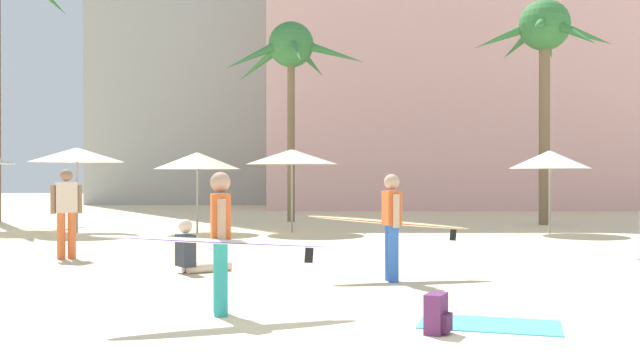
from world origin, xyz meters
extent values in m
cube|color=beige|center=(7.14, 31.34, 6.51)|extent=(20.72, 9.40, 13.02)
cylinder|color=brown|center=(6.79, 17.54, 3.35)|extent=(0.36, 0.36, 6.70)
sphere|color=#387A3D|center=(6.79, 17.54, 6.70)|extent=(1.70, 1.70, 1.70)
cone|color=#387A3D|center=(8.17, 17.64, 6.39)|extent=(2.04, 0.52, 0.96)
cone|color=#387A3D|center=(7.34, 18.77, 6.30)|extent=(1.15, 1.96, 1.13)
cone|color=#387A3D|center=(6.30, 18.79, 6.31)|extent=(1.08, 1.99, 1.12)
cone|color=#387A3D|center=(5.45, 17.75, 6.34)|extent=(2.03, 0.67, 1.06)
cone|color=#387A3D|center=(6.21, 16.28, 6.44)|extent=(1.20, 1.99, 0.87)
cone|color=#387A3D|center=(7.39, 16.39, 6.20)|extent=(1.22, 1.88, 1.31)
cylinder|color=brown|center=(-1.77, 19.20, 3.18)|extent=(0.27, 0.27, 6.35)
sphere|color=#387A3D|center=(-1.77, 19.20, 6.35)|extent=(1.62, 1.62, 1.62)
cone|color=#387A3D|center=(-0.28, 18.91, 5.99)|extent=(2.37, 0.79, 1.06)
cone|color=#387A3D|center=(-1.10, 20.54, 5.94)|extent=(1.36, 2.24, 1.15)
cone|color=#387A3D|center=(-2.96, 19.99, 5.78)|extent=(2.05, 1.53, 1.46)
cone|color=#387A3D|center=(-3.06, 18.52, 5.83)|extent=(2.16, 1.37, 1.37)
cone|color=#387A3D|center=(-1.53, 17.74, 5.86)|extent=(0.73, 2.31, 1.30)
cylinder|color=gray|center=(-1.55, 14.29, 1.21)|extent=(0.06, 0.06, 2.41)
cone|color=beige|center=(-1.55, 14.29, 2.19)|extent=(2.69, 2.69, 0.44)
cylinder|color=gray|center=(-4.28, 14.25, 1.16)|extent=(0.06, 0.06, 2.33)
cone|color=beige|center=(-4.28, 14.25, 2.08)|extent=(2.48, 2.48, 0.49)
cylinder|color=gray|center=(5.80, 13.92, 1.18)|extent=(0.06, 0.06, 2.37)
cone|color=white|center=(5.80, 13.92, 2.11)|extent=(2.27, 2.27, 0.52)
cylinder|color=gray|center=(-7.69, 14.04, 1.23)|extent=(0.06, 0.06, 2.45)
cone|color=white|center=(-7.69, 14.04, 2.25)|extent=(2.66, 2.66, 0.41)
cube|color=#4CC6D6|center=(1.14, 1.59, 0.01)|extent=(1.69, 1.22, 0.01)
cube|color=#5E2859|center=(0.48, 1.17, 0.21)|extent=(0.29, 0.35, 0.42)
cube|color=#4B2047|center=(0.59, 1.11, 0.13)|extent=(0.15, 0.22, 0.18)
cylinder|color=beige|center=(-2.73, 6.02, 0.08)|extent=(0.75, 0.58, 0.16)
cylinder|color=beige|center=(-2.62, 5.86, 0.08)|extent=(0.75, 0.58, 0.16)
cube|color=#333842|center=(-3.01, 5.72, 0.39)|extent=(0.41, 0.45, 0.54)
sphere|color=beige|center=(-3.01, 5.72, 0.80)|extent=(0.33, 0.33, 0.24)
cylinder|color=blue|center=(0.40, 4.72, 0.44)|extent=(0.19, 0.19, 0.88)
cylinder|color=blue|center=(0.37, 4.92, 0.44)|extent=(0.19, 0.19, 0.88)
cube|color=orange|center=(0.38, 4.82, 1.15)|extent=(0.29, 0.43, 0.53)
sphere|color=#D1A889|center=(0.38, 4.82, 1.56)|extent=(0.28, 0.28, 0.24)
cylinder|color=#D1A889|center=(0.43, 4.57, 1.11)|extent=(0.12, 0.12, 0.51)
cylinder|color=#D1A889|center=(0.34, 5.06, 1.11)|extent=(0.12, 0.12, 0.51)
ellipsoid|color=beige|center=(0.38, 5.12, 0.90)|extent=(2.68, 0.69, 0.29)
ellipsoid|color=#B1301F|center=(0.38, 5.12, 0.90)|extent=(2.69, 0.71, 0.26)
cube|color=black|center=(1.43, 5.26, 0.69)|extent=(0.12, 0.03, 0.19)
cylinder|color=teal|center=(-1.89, 2.07, 0.45)|extent=(0.19, 0.19, 0.90)
cylinder|color=teal|center=(-1.93, 2.26, 0.45)|extent=(0.19, 0.19, 0.90)
cube|color=orange|center=(-1.91, 2.17, 1.17)|extent=(0.29, 0.44, 0.53)
sphere|color=tan|center=(-1.91, 2.17, 1.58)|extent=(0.28, 0.28, 0.24)
cylinder|color=tan|center=(-1.87, 1.92, 1.13)|extent=(0.12, 0.12, 0.51)
cylinder|color=tan|center=(-1.96, 2.41, 1.13)|extent=(0.12, 0.12, 0.51)
ellipsoid|color=white|center=(-1.91, 1.87, 0.90)|extent=(2.74, 1.15, 0.25)
ellipsoid|color=#511DBE|center=(-1.91, 1.87, 0.90)|extent=(2.76, 1.17, 0.23)
cube|color=black|center=(-0.87, 2.20, 0.70)|extent=(0.11, 0.05, 0.19)
cylinder|color=orange|center=(-5.67, 7.85, 0.46)|extent=(0.21, 0.21, 0.92)
cylinder|color=orange|center=(-5.85, 7.76, 0.46)|extent=(0.21, 0.21, 0.92)
cube|color=beige|center=(-5.76, 7.80, 1.22)|extent=(0.46, 0.37, 0.60)
sphere|color=#936B51|center=(-5.76, 7.80, 1.66)|extent=(0.32, 0.32, 0.24)
cylinder|color=#936B51|center=(-5.53, 7.91, 1.18)|extent=(0.13, 0.13, 0.57)
cylinder|color=#936B51|center=(-5.99, 7.70, 1.18)|extent=(0.13, 0.13, 0.57)
camera|label=1|loc=(-0.73, -6.22, 1.65)|focal=39.82mm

